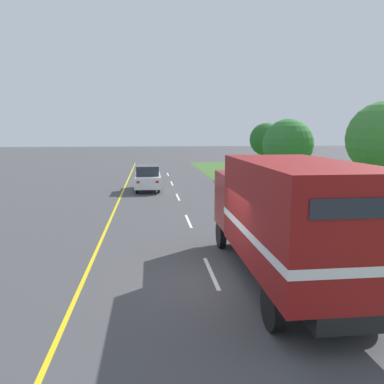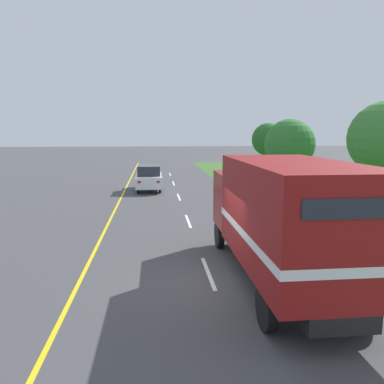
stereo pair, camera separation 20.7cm
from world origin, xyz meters
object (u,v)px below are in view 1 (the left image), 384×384
at_px(roadside_tree_far, 266,140).
at_px(delineator_post, 371,266).
at_px(lead_car_white, 148,178).
at_px(highway_sign, 318,185).
at_px(horse_trailer_truck, 285,215).
at_px(roadside_tree_mid, 288,144).

xyz_separation_m(roadside_tree_far, delineator_post, (-4.69, -24.58, -2.95)).
relative_size(lead_car_white, roadside_tree_far, 0.80).
height_order(highway_sign, roadside_tree_far, roadside_tree_far).
xyz_separation_m(lead_car_white, delineator_post, (6.18, -17.49, -0.42)).
xyz_separation_m(horse_trailer_truck, delineator_post, (2.41, -0.27, -1.43)).
relative_size(roadside_tree_mid, roadside_tree_far, 1.03).
distance_m(lead_car_white, roadside_tree_mid, 10.62).
relative_size(horse_trailer_truck, highway_sign, 2.63).
bearing_deg(horse_trailer_truck, delineator_post, -6.49).
xyz_separation_m(highway_sign, delineator_post, (-1.32, -6.28, -1.37)).
bearing_deg(roadside_tree_mid, highway_sign, -104.11).
relative_size(horse_trailer_truck, delineator_post, 8.17).
distance_m(lead_car_white, roadside_tree_far, 13.22).
distance_m(horse_trailer_truck, delineator_post, 2.81).
bearing_deg(roadside_tree_mid, roadside_tree_far, 85.76).
relative_size(roadside_tree_far, delineator_post, 5.25).
height_order(roadside_tree_mid, roadside_tree_far, roadside_tree_mid).
distance_m(horse_trailer_truck, roadside_tree_mid, 18.63).
height_order(lead_car_white, roadside_tree_far, roadside_tree_far).
height_order(horse_trailer_truck, delineator_post, horse_trailer_truck).
height_order(highway_sign, roadside_tree_mid, roadside_tree_mid).
xyz_separation_m(lead_car_white, roadside_tree_mid, (10.36, 0.16, 2.33)).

